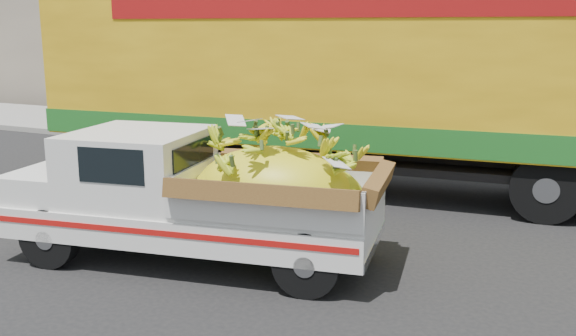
% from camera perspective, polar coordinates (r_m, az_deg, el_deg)
% --- Properties ---
extents(ground, '(100.00, 100.00, 0.00)m').
position_cam_1_polar(ground, '(9.30, -17.39, -7.14)').
color(ground, black).
rests_on(ground, ground).
extents(curb, '(60.00, 0.25, 0.15)m').
position_cam_1_polar(curb, '(15.25, 1.49, 1.24)').
color(curb, gray).
rests_on(curb, ground).
extents(sidewalk, '(60.00, 4.00, 0.14)m').
position_cam_1_polar(sidewalk, '(17.16, 4.36, 2.44)').
color(sidewalk, gray).
rests_on(sidewalk, ground).
extents(building_left, '(18.00, 6.00, 5.00)m').
position_cam_1_polar(building_left, '(25.85, -7.65, 11.11)').
color(building_left, gray).
rests_on(building_left, ground).
extents(pickup_truck, '(5.06, 2.54, 1.69)m').
position_cam_1_polar(pickup_truck, '(8.29, -6.19, -2.41)').
color(pickup_truck, black).
rests_on(pickup_truck, ground).
extents(semi_trailer, '(12.04, 3.55, 3.80)m').
position_cam_1_polar(semi_trailer, '(11.98, 5.54, 8.03)').
color(semi_trailer, black).
rests_on(semi_trailer, ground).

